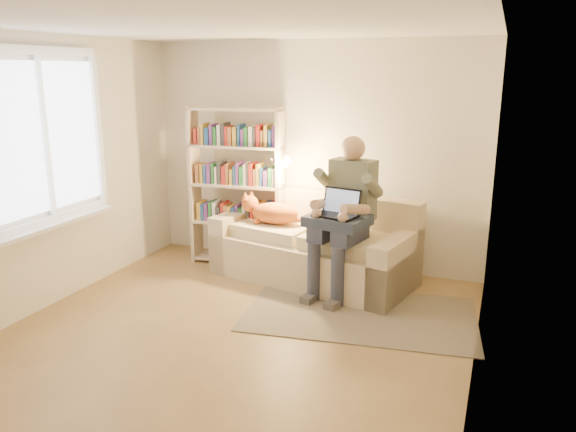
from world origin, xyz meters
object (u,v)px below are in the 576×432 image
at_px(laptop, 344,210).
at_px(sofa, 315,249).
at_px(cat, 268,212).
at_px(person, 345,207).
at_px(bookshelf, 237,179).

bearing_deg(laptop, sofa, 148.10).
bearing_deg(cat, person, -1.30).
bearing_deg(sofa, laptop, -31.90).
distance_m(sofa, person, 0.74).
xyz_separation_m(person, laptop, (0.03, -0.16, 0.01)).
relative_size(laptop, bookshelf, 0.25).
height_order(sofa, laptop, laptop).
xyz_separation_m(sofa, cat, (-0.55, -0.03, 0.38)).
relative_size(sofa, bookshelf, 1.25).
height_order(person, laptop, person).
bearing_deg(sofa, bookshelf, -176.34).
bearing_deg(person, bookshelf, 176.26).
xyz_separation_m(sofa, laptop, (0.43, -0.42, 0.58)).
bearing_deg(bookshelf, cat, -26.32).
height_order(cat, laptop, laptop).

